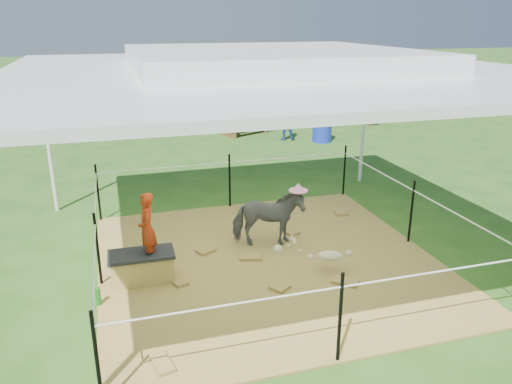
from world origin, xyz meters
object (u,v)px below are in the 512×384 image
object	(u,v)px
straw_bale	(142,268)
picnic_table_far	(347,111)
woman	(146,221)
green_bottle	(98,296)
foal	(330,254)
picnic_table_near	(240,122)
distant_person	(286,121)
pony	(268,218)
trash_barrel	(322,127)

from	to	relation	value
straw_bale	picnic_table_far	distance (m)	11.51
woman	green_bottle	world-z (taller)	woman
foal	picnic_table_far	world-z (taller)	picnic_table_far
green_bottle	picnic_table_near	xyz separation A→B (m)	(4.08, 8.82, 0.18)
picnic_table_near	distant_person	world-z (taller)	distant_person
picnic_table_near	distant_person	distance (m)	1.62
green_bottle	foal	bearing A→B (deg)	-0.32
green_bottle	pony	xyz separation A→B (m)	(2.43, 0.99, 0.33)
green_bottle	picnic_table_far	bearing A→B (deg)	49.89
woman	green_bottle	bearing A→B (deg)	-54.15
picnic_table_far	trash_barrel	bearing A→B (deg)	-110.69
straw_bale	distant_person	distance (m)	8.45
woman	foal	size ratio (longest dim) A/B	1.02
woman	picnic_table_far	bearing A→B (deg)	142.09
woman	trash_barrel	size ratio (longest dim) A/B	1.15
straw_bale	green_bottle	bearing A→B (deg)	-140.71
straw_bale	pony	world-z (taller)	pony
distant_person	pony	bearing A→B (deg)	87.68
pony	green_bottle	bearing A→B (deg)	123.00
straw_bale	woman	bearing A→B (deg)	0.00
green_bottle	trash_barrel	bearing A→B (deg)	49.81
straw_bale	picnic_table_near	bearing A→B (deg)	67.15
distant_person	picnic_table_near	bearing A→B (deg)	-31.54
straw_bale	picnic_table_near	world-z (taller)	picnic_table_near
straw_bale	picnic_table_far	xyz separation A→B (m)	(7.32, 8.89, 0.17)
pony	foal	size ratio (longest dim) A/B	1.13
straw_bale	green_bottle	size ratio (longest dim) A/B	3.60
woman	picnic_table_far	world-z (taller)	woman
green_bottle	pony	distance (m)	2.64
pony	picnic_table_far	bearing A→B (deg)	-22.28
green_bottle	foal	size ratio (longest dim) A/B	0.24
woman	foal	bearing A→B (deg)	79.83
pony	distant_person	world-z (taller)	distant_person
pony	distant_person	distance (m)	7.10
picnic_table_far	straw_bale	bearing A→B (deg)	-110.28
trash_barrel	picnic_table_far	xyz separation A→B (m)	(1.90, 2.28, -0.04)
straw_bale	distant_person	bearing A→B (deg)	57.54
woman	foal	world-z (taller)	woman
foal	picnic_table_near	xyz separation A→B (m)	(1.10, 8.84, 0.04)
green_bottle	trash_barrel	size ratio (longest dim) A/B	0.27
trash_barrel	distant_person	xyz separation A→B (m)	(-0.88, 0.51, 0.13)
straw_bale	foal	distance (m)	2.47
foal	picnic_table_near	distance (m)	8.91
straw_bale	distant_person	xyz separation A→B (m)	(4.53, 7.12, 0.33)
woman	foal	distance (m)	2.44
woman	picnic_table_near	bearing A→B (deg)	158.89
pony	trash_barrel	xyz separation A→B (m)	(3.54, 6.07, -0.06)
trash_barrel	woman	bearing A→B (deg)	-128.79
picnic_table_far	distant_person	xyz separation A→B (m)	(-2.78, -1.76, 0.16)
green_bottle	distant_person	bearing A→B (deg)	56.14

